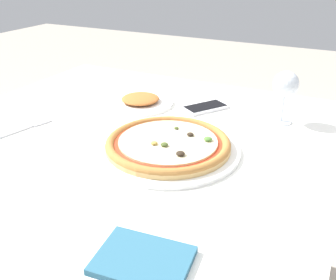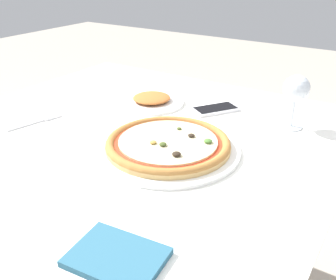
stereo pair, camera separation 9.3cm
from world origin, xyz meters
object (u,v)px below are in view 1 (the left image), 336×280
at_px(fork, 25,128).
at_px(side_plate, 140,101).
at_px(cell_phone, 205,107).
at_px(dining_table, 116,171).
at_px(pizza_plate, 168,145).
at_px(wine_glass_far_left, 286,86).

height_order(fork, side_plate, side_plate).
bearing_deg(fork, cell_phone, 42.78).
height_order(fork, cell_phone, cell_phone).
relative_size(fork, cell_phone, 1.07).
height_order(dining_table, fork, fork).
bearing_deg(dining_table, side_plate, 105.58).
xyz_separation_m(pizza_plate, fork, (-0.42, -0.06, -0.01)).
distance_m(fork, cell_phone, 0.55).
distance_m(dining_table, pizza_plate, 0.19).
xyz_separation_m(wine_glass_far_left, side_plate, (-0.44, -0.06, -0.10)).
xyz_separation_m(dining_table, fork, (-0.27, -0.04, 0.09)).
height_order(cell_phone, side_plate, side_plate).
bearing_deg(pizza_plate, fork, -171.57).
bearing_deg(wine_glass_far_left, fork, -149.61).
relative_size(dining_table, wine_glass_far_left, 7.73).
relative_size(wine_glass_far_left, cell_phone, 0.97).
relative_size(dining_table, pizza_plate, 3.27).
distance_m(dining_table, cell_phone, 0.37).
bearing_deg(pizza_plate, cell_phone, 93.83).
distance_m(pizza_plate, cell_phone, 0.31).
bearing_deg(wine_glass_far_left, cell_phone, -179.21).
height_order(dining_table, cell_phone, cell_phone).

